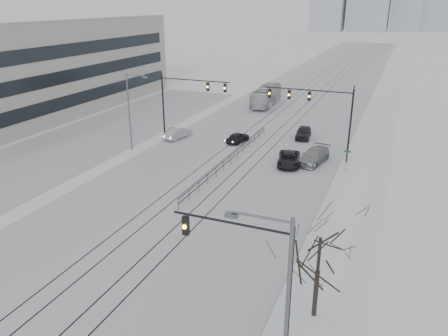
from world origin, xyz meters
TOP-DOWN VIEW (x-y plane):
  - road at (0.00, 60.00)m, footprint 22.00×260.00m
  - sidewalk_east at (13.50, 60.00)m, footprint 5.00×260.00m
  - curb at (11.05, 60.00)m, footprint 0.10×260.00m
  - parking_strip at (-20.00, 35.00)m, footprint 14.00×60.00m
  - tram_rails at (-0.00, 40.00)m, footprint 5.30×180.00m
  - traffic_mast_near at (10.79, 6.00)m, footprint 6.10×0.37m
  - traffic_mast_ne at (8.15, 34.99)m, footprint 9.60×0.37m
  - traffic_mast_nw at (-8.52, 36.00)m, footprint 9.10×0.37m
  - street_light_east at (12.70, 3.00)m, footprint 2.73×0.25m
  - street_light_west at (-12.20, 30.00)m, footprint 2.73×0.25m
  - bare_tree at (13.20, 9.00)m, footprint 4.40×4.40m
  - median_fence at (0.00, 30.00)m, footprint 0.06×24.00m
  - street_sign at (11.80, 32.00)m, footprint 0.70×0.06m
  - sedan_sb_inner at (-2.00, 37.49)m, footprint 2.18×3.96m
  - sedan_sb_outer at (-9.70, 36.16)m, footprint 2.24×4.43m
  - sedan_nb_front at (5.86, 32.01)m, footprint 3.17×5.22m
  - sedan_nb_right at (8.16, 33.71)m, footprint 3.11×5.63m
  - sedan_nb_far at (5.11, 42.32)m, footprint 2.26×4.56m
  - box_truck at (-4.93, 58.80)m, footprint 3.12×11.26m

SIDE VIEW (x-z plane):
  - road at x=0.00m, z-range 0.00..0.02m
  - parking_strip at x=-20.00m, z-range 0.00..0.03m
  - tram_rails at x=0.00m, z-range 0.02..0.03m
  - curb at x=11.05m, z-range 0.00..0.12m
  - sidewalk_east at x=13.50m, z-range 0.00..0.16m
  - median_fence at x=0.00m, z-range 0.03..1.03m
  - sedan_sb_inner at x=-2.00m, z-range 0.00..1.28m
  - sedan_nb_front at x=5.86m, z-range 0.00..1.35m
  - sedan_sb_outer at x=-9.70m, z-range 0.00..1.39m
  - sedan_nb_far at x=5.11m, z-range 0.00..1.49m
  - sedan_nb_right at x=8.16m, z-range 0.00..1.54m
  - box_truck at x=-4.93m, z-range 0.00..3.11m
  - street_sign at x=11.80m, z-range 0.41..2.81m
  - bare_tree at x=13.20m, z-range 1.44..7.54m
  - traffic_mast_near at x=10.79m, z-range 1.06..8.06m
  - street_light_east at x=12.70m, z-range 0.71..9.71m
  - street_light_west at x=-12.20m, z-range 0.71..9.71m
  - traffic_mast_nw at x=-8.52m, z-range 1.57..9.57m
  - traffic_mast_ne at x=8.15m, z-range 1.76..9.76m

